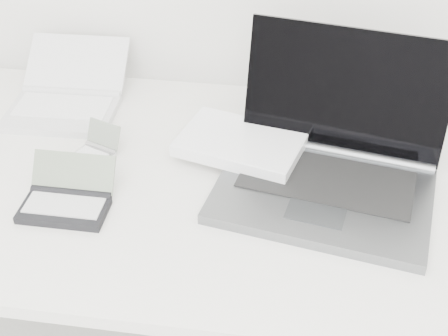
# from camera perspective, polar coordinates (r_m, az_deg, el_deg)

# --- Properties ---
(desk) EXTENTS (1.60, 0.80, 0.73)m
(desk) POSITION_cam_1_polar(r_m,az_deg,el_deg) (1.36, 1.50, -2.68)
(desk) COLOR white
(desk) RESTS_ON ground
(laptop_large) EXTENTS (0.58, 0.43, 0.29)m
(laptop_large) POSITION_cam_1_polar(r_m,az_deg,el_deg) (1.32, 7.72, 0.78)
(laptop_large) COLOR slate
(laptop_large) RESTS_ON desk
(netbook_open_white) EXTENTS (0.27, 0.32, 0.11)m
(netbook_open_white) POSITION_cam_1_polar(r_m,az_deg,el_deg) (1.61, -14.22, 6.19)
(netbook_open_white) COLOR silver
(netbook_open_white) RESTS_ON desk
(pda_silver) EXTENTS (0.11, 0.12, 0.07)m
(pda_silver) POSITION_cam_1_polar(r_m,az_deg,el_deg) (1.42, -11.62, 1.58)
(pda_silver) COLOR silver
(pda_silver) RESTS_ON desk
(palmtop_charcoal) EXTENTS (0.17, 0.15, 0.08)m
(palmtop_charcoal) POSITION_cam_1_polar(r_m,az_deg,el_deg) (1.29, -14.18, -2.85)
(palmtop_charcoal) COLOR black
(palmtop_charcoal) RESTS_ON desk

